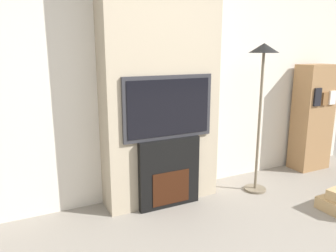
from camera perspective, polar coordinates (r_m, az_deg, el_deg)
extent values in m
cube|color=silver|center=(3.50, -2.74, 9.31)|extent=(6.00, 0.06, 2.70)
cube|color=tan|center=(3.32, -1.33, 9.10)|extent=(1.21, 0.34, 2.70)
cube|color=black|center=(3.39, 0.00, -8.03)|extent=(0.66, 0.14, 0.72)
cube|color=#33160A|center=(3.38, 0.56, -10.71)|extent=(0.41, 0.01, 0.35)
cube|color=#2D2D33|center=(3.20, 0.00, 3.27)|extent=(0.95, 0.06, 0.63)
cube|color=black|center=(3.17, 0.26, 3.18)|extent=(0.87, 0.01, 0.55)
cylinder|color=#726651|center=(3.98, 14.89, -10.54)|extent=(0.25, 0.25, 0.03)
cylinder|color=#726651|center=(3.75, 15.59, 0.40)|extent=(0.03, 0.03, 1.53)
cone|color=black|center=(3.66, 16.39, 12.91)|extent=(0.32, 0.32, 0.10)
cube|color=#997047|center=(4.77, 23.83, 1.35)|extent=(0.49, 0.30, 1.40)
cube|color=black|center=(4.51, 24.60, 4.60)|extent=(0.11, 0.02, 0.23)
cube|color=brown|center=(4.63, 25.66, 4.28)|extent=(0.09, 0.02, 0.16)
cube|color=white|center=(4.74, 26.73, 4.44)|extent=(0.11, 0.02, 0.18)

